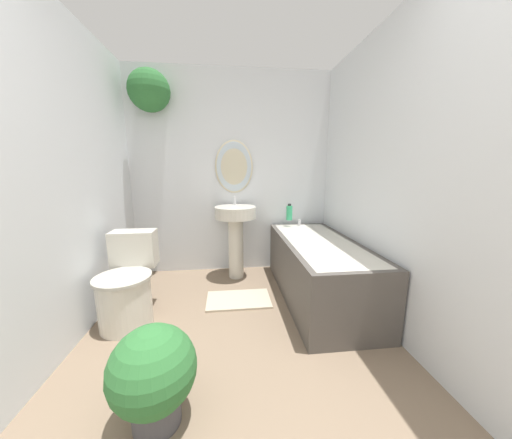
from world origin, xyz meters
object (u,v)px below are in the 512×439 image
(pedestal_sink, at_px, (236,228))
(shampoo_bottle, at_px, (289,213))
(toilet, at_px, (128,287))
(potted_plant, at_px, (153,373))
(bathtub, at_px, (318,268))

(pedestal_sink, height_order, shampoo_bottle, pedestal_sink)
(toilet, relative_size, potted_plant, 1.39)
(pedestal_sink, distance_m, potted_plant, 1.85)
(pedestal_sink, relative_size, bathtub, 0.59)
(bathtub, xyz_separation_m, potted_plant, (-1.25, -1.18, -0.01))
(pedestal_sink, bearing_deg, bathtub, -36.13)
(shampoo_bottle, height_order, potted_plant, shampoo_bottle)
(bathtub, relative_size, shampoo_bottle, 8.13)
(toilet, relative_size, shampoo_bottle, 3.68)
(bathtub, distance_m, shampoo_bottle, 0.82)
(toilet, relative_size, bathtub, 0.45)
(bathtub, bearing_deg, toilet, -172.72)
(shampoo_bottle, distance_m, potted_plant, 2.21)
(toilet, xyz_separation_m, potted_plant, (0.46, -0.96, -0.01))
(pedestal_sink, relative_size, potted_plant, 1.82)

